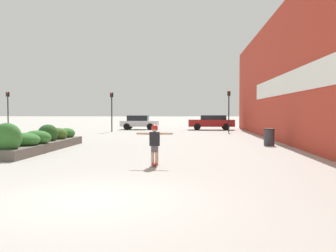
{
  "coord_description": "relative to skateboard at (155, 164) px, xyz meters",
  "views": [
    {
      "loc": [
        2.18,
        -7.78,
        1.88
      ],
      "look_at": [
        0.57,
        16.04,
        0.98
      ],
      "focal_mm": 40.0,
      "sensor_mm": 36.0,
      "label": 1
    }
  ],
  "objects": [
    {
      "name": "ground_plane",
      "position": [
        -0.84,
        -5.11,
        -0.07
      ],
      "size": [
        300.0,
        300.0,
        0.0
      ],
      "primitive_type": "plane",
      "color": "#A3A099"
    },
    {
      "name": "building_wall_right",
      "position": [
        6.97,
        9.84,
        4.14
      ],
      "size": [
        0.67,
        42.3,
        8.43
      ],
      "color": "#B23323",
      "rests_on": "ground_plane"
    },
    {
      "name": "planter_box",
      "position": [
        -6.0,
        4.6,
        0.45
      ],
      "size": [
        1.4,
        8.55,
        1.45
      ],
      "color": "#605B54",
      "rests_on": "ground_plane"
    },
    {
      "name": "skateboard",
      "position": [
        0.0,
        0.0,
        0.0
      ],
      "size": [
        0.22,
        0.64,
        0.09
      ],
      "rotation": [
        0.0,
        0.0,
        0.01
      ],
      "color": "maroon",
      "rests_on": "ground_plane"
    },
    {
      "name": "skateboarder",
      "position": [
        0.0,
        -0.0,
        0.84
      ],
      "size": [
        1.26,
        0.23,
        1.35
      ],
      "rotation": [
        0.0,
        0.0,
        0.01
      ],
      "color": "tan",
      "rests_on": "skateboard"
    },
    {
      "name": "trash_bin",
      "position": [
        5.58,
        8.3,
        0.41
      ],
      "size": [
        0.61,
        0.61,
        0.95
      ],
      "color": "#38383D",
      "rests_on": "ground_plane"
    },
    {
      "name": "car_leftmost",
      "position": [
        -4.47,
        26.99,
        0.73
      ],
      "size": [
        3.99,
        2.02,
        1.51
      ],
      "rotation": [
        0.0,
        0.0,
        -1.57
      ],
      "color": "silver",
      "rests_on": "ground_plane"
    },
    {
      "name": "car_center_left",
      "position": [
        3.28,
        26.6,
        0.76
      ],
      "size": [
        4.78,
        1.87,
        1.54
      ],
      "rotation": [
        0.0,
        0.0,
        1.57
      ],
      "color": "maroon",
      "rests_on": "ground_plane"
    },
    {
      "name": "traffic_light_left",
      "position": [
        -6.36,
        22.03,
        2.45
      ],
      "size": [
        0.28,
        0.3,
        3.72
      ],
      "color": "black",
      "rests_on": "ground_plane"
    },
    {
      "name": "traffic_light_right",
      "position": [
        4.68,
        22.66,
        2.52
      ],
      "size": [
        0.28,
        0.3,
        3.85
      ],
      "color": "black",
      "rests_on": "ground_plane"
    },
    {
      "name": "traffic_light_far_left",
      "position": [
        -16.41,
        21.86,
        2.49
      ],
      "size": [
        0.28,
        0.3,
        3.8
      ],
      "color": "black",
      "rests_on": "ground_plane"
    }
  ]
}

